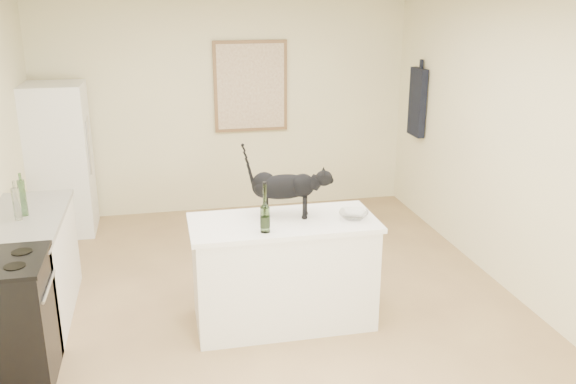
{
  "coord_description": "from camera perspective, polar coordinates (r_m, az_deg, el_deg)",
  "views": [
    {
      "loc": [
        -0.82,
        -4.68,
        2.63
      ],
      "look_at": [
        0.15,
        -0.15,
        1.12
      ],
      "focal_mm": 38.14,
      "sensor_mm": 36.0,
      "label": 1
    }
  ],
  "objects": [
    {
      "name": "left_cabinets",
      "position": [
        5.56,
        -22.9,
        -6.78
      ],
      "size": [
        0.6,
        1.4,
        0.86
      ],
      "primitive_type": "cube",
      "color": "white",
      "rests_on": "floor"
    },
    {
      "name": "left_countertop",
      "position": [
        5.4,
        -23.47,
        -2.42
      ],
      "size": [
        0.62,
        1.44,
        0.04
      ],
      "primitive_type": "cube",
      "color": "gray",
      "rests_on": "left_cabinets"
    },
    {
      "name": "artwork_canvas",
      "position": [
        7.54,
        -3.47,
        9.77
      ],
      "size": [
        0.82,
        0.0,
        1.02
      ],
      "primitive_type": "cube",
      "color": "beige",
      "rests_on": "wall_back"
    },
    {
      "name": "stove",
      "position": [
        4.76,
        -24.79,
        -11.01
      ],
      "size": [
        0.6,
        0.6,
        0.9
      ],
      "primitive_type": "cube",
      "color": "black",
      "rests_on": "floor"
    },
    {
      "name": "fridge",
      "position": [
        7.34,
        -20.58,
        2.83
      ],
      "size": [
        0.68,
        0.68,
        1.7
      ],
      "primitive_type": "cube",
      "color": "white",
      "rests_on": "floor"
    },
    {
      "name": "island_base",
      "position": [
        5.07,
        -0.44,
        -7.64
      ],
      "size": [
        1.44,
        0.67,
        0.86
      ],
      "primitive_type": "cube",
      "color": "white",
      "rests_on": "floor"
    },
    {
      "name": "artwork_frame",
      "position": [
        7.56,
        -3.49,
        9.79
      ],
      "size": [
        0.9,
        0.03,
        1.1
      ],
      "primitive_type": "cube",
      "color": "brown",
      "rests_on": "wall_back"
    },
    {
      "name": "wine_bottle",
      "position": [
        4.6,
        -2.17,
        -1.72
      ],
      "size": [
        0.09,
        0.09,
        0.35
      ],
      "primitive_type": "cylinder",
      "rotation": [
        0.0,
        0.0,
        0.28
      ],
      "color": "#365723",
      "rests_on": "island_top"
    },
    {
      "name": "counter_bottle_cluster",
      "position": [
        5.36,
        -23.71,
        -0.76
      ],
      "size": [
        0.09,
        0.16,
        0.3
      ],
      "color": "#A2AC9F",
      "rests_on": "left_countertop"
    },
    {
      "name": "glass_bowl",
      "position": [
        4.95,
        6.14,
        -2.16
      ],
      "size": [
        0.31,
        0.31,
        0.06
      ],
      "primitive_type": "imported",
      "rotation": [
        0.0,
        0.0,
        -0.39
      ],
      "color": "silver",
      "rests_on": "island_top"
    },
    {
      "name": "wall_back",
      "position": [
        7.59,
        -5.75,
        7.86
      ],
      "size": [
        4.5,
        0.0,
        4.5
      ],
      "primitive_type": "plane",
      "rotation": [
        1.57,
        0.0,
        0.0
      ],
      "color": "beige",
      "rests_on": "ground"
    },
    {
      "name": "wall_front",
      "position": [
        2.48,
        9.53,
        -14.57
      ],
      "size": [
        4.5,
        0.0,
        4.5
      ],
      "primitive_type": "plane",
      "rotation": [
        -1.57,
        0.0,
        0.0
      ],
      "color": "beige",
      "rests_on": "ground"
    },
    {
      "name": "island_top",
      "position": [
        4.9,
        -0.45,
        -2.89
      ],
      "size": [
        1.5,
        0.7,
        0.04
      ],
      "primitive_type": "cube",
      "color": "white",
      "rests_on": "island_base"
    },
    {
      "name": "wall_right",
      "position": [
        5.75,
        20.62,
        3.51
      ],
      "size": [
        0.0,
        5.5,
        5.5
      ],
      "primitive_type": "plane",
      "rotation": [
        1.57,
        0.0,
        -1.57
      ],
      "color": "beige",
      "rests_on": "ground"
    },
    {
      "name": "black_cat",
      "position": [
        4.91,
        -0.38,
        0.2
      ],
      "size": [
        0.67,
        0.37,
        0.45
      ],
      "primitive_type": null,
      "rotation": [
        0.0,
        0.0,
        -0.29
      ],
      "color": "black",
      "rests_on": "island_top"
    },
    {
      "name": "fridge_paper",
      "position": [
        7.27,
        -18.15,
        6.04
      ],
      "size": [
        0.01,
        0.13,
        0.17
      ],
      "primitive_type": "cube",
      "rotation": [
        0.0,
        0.0,
        0.04
      ],
      "color": "beige",
      "rests_on": "fridge"
    },
    {
      "name": "hanging_garment",
      "position": [
        7.47,
        11.97,
        8.18
      ],
      "size": [
        0.08,
        0.34,
        0.8
      ],
      "primitive_type": "cube",
      "color": "black",
      "rests_on": "wall_right"
    },
    {
      "name": "floor",
      "position": [
        5.43,
        -1.91,
        -10.93
      ],
      "size": [
        5.5,
        5.5,
        0.0
      ],
      "primitive_type": "plane",
      "color": "tan",
      "rests_on": "ground"
    }
  ]
}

